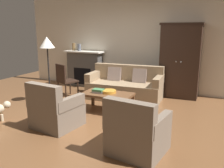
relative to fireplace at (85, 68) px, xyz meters
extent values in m
plane|color=brown|center=(1.55, -2.30, -0.57)|extent=(9.60, 9.60, 0.00)
cube|color=silver|center=(1.55, 0.25, 0.83)|extent=(7.20, 0.10, 2.80)
cube|color=#4C4947|center=(0.00, 0.00, -0.03)|extent=(1.10, 0.36, 1.08)
cube|color=black|center=(0.00, -0.18, -0.23)|extent=(0.60, 0.01, 0.52)
cube|color=white|center=(0.00, -0.02, 0.53)|extent=(1.26, 0.48, 0.04)
cube|color=black|center=(2.95, -0.08, 0.38)|extent=(1.00, 0.52, 1.90)
cube|color=black|center=(2.95, -0.08, 1.36)|extent=(1.06, 0.55, 0.06)
sphere|color=#ADAFB5|center=(2.89, -0.35, 0.42)|extent=(0.04, 0.04, 0.04)
sphere|color=#ADAFB5|center=(3.01, -0.35, 0.42)|extent=(0.04, 0.04, 0.04)
cube|color=#937A5B|center=(1.69, -0.89, -0.35)|extent=(1.94, 0.94, 0.44)
cube|color=#937A5B|center=(1.67, -0.55, 0.08)|extent=(1.91, 0.28, 0.42)
cube|color=#937A5B|center=(0.81, -0.94, -0.02)|extent=(0.20, 0.81, 0.22)
cube|color=#937A5B|center=(2.57, -0.84, -0.02)|extent=(0.20, 0.81, 0.22)
cube|color=#7F6B60|center=(1.33, -0.71, 0.04)|extent=(0.37, 0.21, 0.37)
cube|color=#7F6B60|center=(2.03, -0.67, 0.04)|extent=(0.37, 0.21, 0.37)
cube|color=brown|center=(1.70, -1.94, -0.17)|extent=(1.10, 0.60, 0.05)
cube|color=brown|center=(1.19, -2.20, -0.38)|extent=(0.06, 0.06, 0.37)
cube|color=brown|center=(2.21, -2.20, -0.38)|extent=(0.06, 0.06, 0.37)
cube|color=brown|center=(1.19, -1.68, -0.38)|extent=(0.06, 0.06, 0.37)
cube|color=brown|center=(2.21, -1.68, -0.38)|extent=(0.06, 0.06, 0.37)
cylinder|color=orange|center=(1.71, -1.90, -0.12)|extent=(0.33, 0.33, 0.06)
cube|color=gray|center=(1.50, -1.99, -0.13)|extent=(0.25, 0.18, 0.04)
cube|color=#427A4C|center=(1.49, -1.99, -0.09)|extent=(0.24, 0.17, 0.04)
cylinder|color=olive|center=(-0.38, -0.02, 0.67)|extent=(0.10, 0.10, 0.24)
cylinder|color=#565B66|center=(-0.18, -0.02, 0.66)|extent=(0.12, 0.12, 0.21)
cube|color=#756656|center=(1.18, -3.07, -0.36)|extent=(0.86, 0.86, 0.42)
cube|color=#756656|center=(1.14, -3.38, 0.08)|extent=(0.77, 0.26, 0.46)
cube|color=#756656|center=(1.51, -3.12, -0.05)|extent=(0.22, 0.71, 0.20)
cube|color=#756656|center=(0.85, -3.03, -0.05)|extent=(0.22, 0.71, 0.20)
cube|color=#756656|center=(2.87, -3.38, -0.36)|extent=(0.86, 0.86, 0.42)
cube|color=#756656|center=(2.83, -3.68, 0.08)|extent=(0.78, 0.27, 0.46)
cube|color=#756656|center=(3.20, -3.42, -0.05)|extent=(0.22, 0.71, 0.20)
cube|color=#756656|center=(2.54, -3.33, -0.05)|extent=(0.22, 0.71, 0.20)
cube|color=black|center=(0.21, -1.29, -0.14)|extent=(0.58, 0.58, 0.04)
cylinder|color=black|center=(0.46, -1.19, -0.36)|extent=(0.04, 0.04, 0.41)
cylinder|color=black|center=(0.12, -1.04, -0.36)|extent=(0.04, 0.04, 0.41)
cylinder|color=black|center=(0.31, -1.54, -0.36)|extent=(0.04, 0.04, 0.41)
cylinder|color=black|center=(-0.04, -1.39, -0.36)|extent=(0.04, 0.04, 0.41)
cube|color=black|center=(0.13, -1.48, 0.11)|extent=(0.42, 0.21, 0.45)
cylinder|color=black|center=(0.15, -1.97, -0.56)|extent=(0.26, 0.26, 0.02)
cylinder|color=black|center=(0.15, -1.97, 0.12)|extent=(0.03, 0.03, 1.39)
cone|color=white|center=(0.15, -1.97, 0.93)|extent=(0.36, 0.36, 0.26)
sphere|color=beige|center=(0.03, -3.19, -0.26)|extent=(0.15, 0.15, 0.15)
cylinder|color=beige|center=(-0.08, -3.26, -0.50)|extent=(0.06, 0.06, 0.14)
cylinder|color=beige|center=(0.01, -3.32, -0.50)|extent=(0.06, 0.06, 0.14)
camera|label=1|loc=(3.84, -6.53, 1.25)|focal=38.21mm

